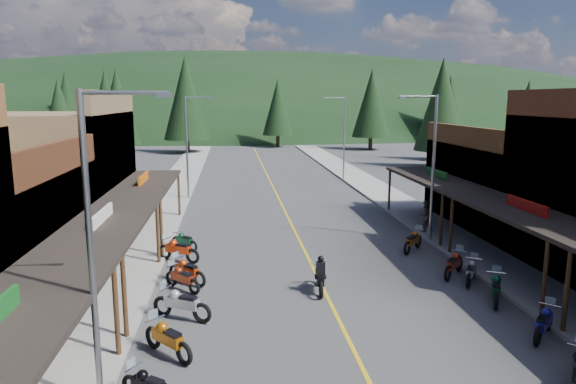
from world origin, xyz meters
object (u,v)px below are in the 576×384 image
object	(u,v)px
pine_6	(527,107)
bike_west_9	(187,270)
streetlight_0	(96,239)
bike_west_11	(184,240)
pine_2	(186,98)
streetlight_3	(343,134)
pine_8	(60,116)
bike_east_8	(471,270)
pine_3	(278,107)
pine_1	(106,103)
pine_9	(449,110)
bike_east_6	(544,321)
bike_west_10	(178,249)
shop_west_3	(50,176)
pine_4	(372,103)
rider_on_bike	(320,277)
pedestrian_east_b	(425,216)
bike_west_8	(182,277)
bike_west_7	(182,302)
bike_east_7	(496,287)
bike_east_10	(413,240)
streetlight_1	(189,143)
bike_west_6	(168,337)
shop_east_3	(515,185)
pine_11	(442,104)
pine_10	(118,107)
pine_5	(440,98)
bike_east_9	(454,263)
pine_7	(67,102)

from	to	relation	value
pine_6	bike_west_9	world-z (taller)	pine_6
streetlight_0	bike_west_11	world-z (taller)	streetlight_0
pine_2	streetlight_3	bearing A→B (deg)	-58.81
pine_8	pine_2	bearing A→B (deg)	56.31
bike_east_8	pine_3	bearing A→B (deg)	126.31
pine_1	pine_9	size ratio (longest dim) A/B	1.16
streetlight_0	bike_east_6	distance (m)	14.10
bike_west_9	bike_west_10	bearing A→B (deg)	56.12
shop_west_3	pine_4	bearing A→B (deg)	56.87
rider_on_bike	pedestrian_east_b	xyz separation A→B (m)	(7.67, 8.40, 0.43)
bike_west_8	bike_west_7	bearing A→B (deg)	-129.60
bike_west_10	bike_east_7	bearing A→B (deg)	-86.73
bike_east_10	rider_on_bike	size ratio (longest dim) A/B	1.01
pine_8	rider_on_bike	bearing A→B (deg)	-60.57
streetlight_1	pine_9	size ratio (longest dim) A/B	0.74
pine_6	bike_west_6	world-z (taller)	pine_6
streetlight_3	bike_east_7	world-z (taller)	streetlight_3
shop_east_3	pine_6	size ratio (longest dim) A/B	0.99
pine_11	bike_west_10	xyz separation A→B (m)	(-26.34, -32.02, -6.53)
bike_east_7	bike_east_8	size ratio (longest dim) A/B	1.08
streetlight_0	bike_east_10	bearing A→B (deg)	44.76
bike_west_10	rider_on_bike	world-z (taller)	rider_on_bike
bike_west_10	bike_east_6	xyz separation A→B (m)	(12.72, -9.55, -0.07)
streetlight_0	pine_3	size ratio (longest dim) A/B	0.73
pine_10	bike_west_10	size ratio (longest dim) A/B	5.00
shop_west_3	pine_5	distance (m)	77.38
pine_6	pine_4	bearing A→B (deg)	-171.87
shop_east_3	bike_west_9	bearing A→B (deg)	-156.62
pine_11	bike_east_9	world-z (taller)	pine_11
pine_9	shop_east_3	bearing A→B (deg)	-106.91
bike_west_7	bike_east_6	size ratio (longest dim) A/B	1.12
bike_west_11	bike_east_9	bearing A→B (deg)	-69.76
pine_4	pine_7	bearing A→B (deg)	162.26
bike_west_11	pedestrian_east_b	bearing A→B (deg)	-38.34
pine_6	pine_8	xyz separation A→B (m)	(-68.00, -24.00, -0.51)
shop_west_3	shop_east_3	bearing A→B (deg)	0.00
bike_west_6	bike_east_8	size ratio (longest dim) A/B	1.11
bike_west_9	bike_east_9	size ratio (longest dim) A/B	0.99
streetlight_0	pedestrian_east_b	world-z (taller)	streetlight_0
shop_east_3	pine_2	distance (m)	52.68
shop_west_3	shop_east_3	xyz separation A→B (m)	(27.54, 0.00, -0.99)
pine_1	pine_7	size ratio (longest dim) A/B	1.00
pine_10	bike_east_8	distance (m)	54.56
bike_west_11	bike_east_8	bearing A→B (deg)	-72.62
pine_3	pine_5	xyz separation A→B (m)	(30.00, 6.00, 1.51)
bike_east_10	bike_east_6	bearing A→B (deg)	-44.28
pine_5	bike_west_7	bearing A→B (deg)	-118.52
pine_4	pine_7	world-z (taller)	same
bike_west_11	pedestrian_east_b	xyz separation A→B (m)	(13.69, 1.77, 0.54)
bike_west_7	pine_9	bearing A→B (deg)	-4.67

